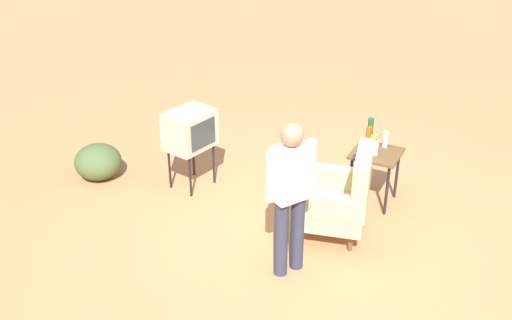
# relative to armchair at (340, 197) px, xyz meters

# --- Properties ---
(ground_plane) EXTENTS (60.00, 60.00, 0.00)m
(ground_plane) POSITION_rel_armchair_xyz_m (0.13, -0.30, -0.50)
(ground_plane) COLOR #C17A4C
(armchair) EXTENTS (0.92, 0.93, 1.06)m
(armchair) POSITION_rel_armchair_xyz_m (0.00, 0.00, 0.00)
(armchair) COLOR brown
(armchair) RESTS_ON ground
(side_table) EXTENTS (0.56, 0.56, 0.68)m
(side_table) POSITION_rel_armchair_xyz_m (-0.89, 0.13, 0.07)
(side_table) COLOR black
(side_table) RESTS_ON ground
(tv_on_stand) EXTENTS (0.67, 0.55, 1.03)m
(tv_on_stand) POSITION_rel_armchair_xyz_m (-0.23, -2.07, 0.28)
(tv_on_stand) COLOR black
(tv_on_stand) RESTS_ON ground
(person_standing) EXTENTS (0.51, 0.37, 1.64)m
(person_standing) POSITION_rel_armchair_xyz_m (0.83, -0.24, 0.44)
(person_standing) COLOR #2D3347
(person_standing) RESTS_ON ground
(bottle_tall_amber) EXTENTS (0.07, 0.07, 0.30)m
(bottle_tall_amber) POSITION_rel_armchair_xyz_m (-0.90, 0.01, 0.33)
(bottle_tall_amber) COLOR brown
(bottle_tall_amber) RESTS_ON side_table
(bottle_short_clear) EXTENTS (0.06, 0.06, 0.20)m
(bottle_short_clear) POSITION_rel_armchair_xyz_m (-1.08, 0.17, 0.28)
(bottle_short_clear) COLOR silver
(bottle_short_clear) RESTS_ON side_table
(bottle_wine_green) EXTENTS (0.07, 0.07, 0.32)m
(bottle_wine_green) POSITION_rel_armchair_xyz_m (-1.12, -0.04, 0.34)
(bottle_wine_green) COLOR #1E5623
(bottle_wine_green) RESTS_ON side_table
(flower_vase) EXTENTS (0.15, 0.10, 0.27)m
(flower_vase) POSITION_rel_armchair_xyz_m (-0.83, 0.11, 0.32)
(flower_vase) COLOR silver
(flower_vase) RESTS_ON side_table
(shrub_far) EXTENTS (0.61, 0.61, 0.47)m
(shrub_far) POSITION_rel_armchair_xyz_m (0.15, -3.29, -0.26)
(shrub_far) COLOR #475B33
(shrub_far) RESTS_ON ground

